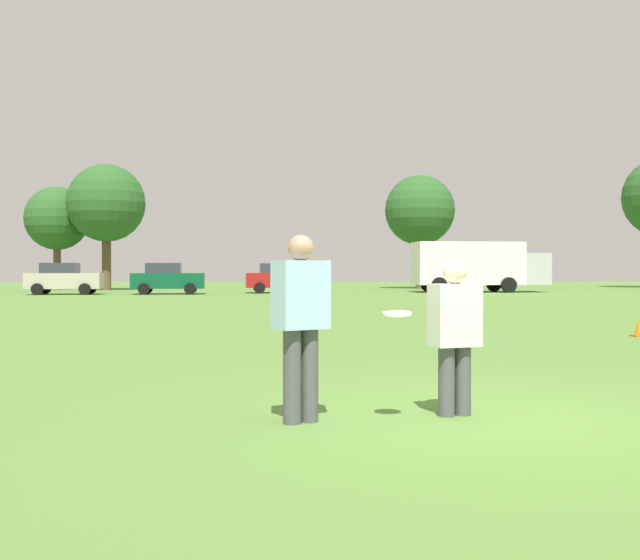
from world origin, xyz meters
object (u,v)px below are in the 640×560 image
at_px(frisbee, 397,314).
at_px(traffic_cone, 640,326).
at_px(parked_car_near_left, 64,278).
at_px(parked_car_mid_left, 167,278).
at_px(parked_car_center, 279,278).
at_px(player_defender, 455,329).
at_px(box_truck, 477,265).
at_px(player_thrower, 301,317).

xyz_separation_m(frisbee, traffic_cone, (6.70, 8.95, -0.78)).
bearing_deg(parked_car_near_left, parked_car_mid_left, 1.96).
bearing_deg(frisbee, parked_car_center, 90.49).
bearing_deg(parked_car_mid_left, traffic_cone, -65.80).
xyz_separation_m(player_defender, traffic_cone, (6.08, 8.60, -0.60)).
distance_m(traffic_cone, parked_car_center, 33.05).
xyz_separation_m(parked_car_mid_left, parked_car_center, (6.59, 1.92, 0.00)).
distance_m(player_defender, traffic_cone, 10.55).
bearing_deg(box_truck, parked_car_mid_left, -172.05).
bearing_deg(box_truck, frisbee, -106.26).
height_order(parked_car_near_left, box_truck, box_truck).
relative_size(parked_car_near_left, parked_car_mid_left, 1.00).
xyz_separation_m(parked_car_near_left, parked_car_center, (12.48, 2.13, 0.00)).
xyz_separation_m(frisbee, parked_car_near_left, (-12.84, 39.10, -0.08)).
height_order(traffic_cone, box_truck, box_truck).
bearing_deg(box_truck, parked_car_center, -176.57).
height_order(frisbee, box_truck, box_truck).
bearing_deg(player_thrower, frisbee, -6.05).
relative_size(parked_car_mid_left, box_truck, 0.50).
xyz_separation_m(parked_car_mid_left, box_truck, (19.18, 2.68, 0.83)).
bearing_deg(parked_car_mid_left, player_thrower, -81.21).
relative_size(player_thrower, traffic_cone, 3.60).
xyz_separation_m(player_thrower, player_defender, (1.50, 0.25, -0.14)).
height_order(frisbee, parked_car_mid_left, parked_car_mid_left).
height_order(traffic_cone, parked_car_center, parked_car_center).
xyz_separation_m(player_thrower, frisbee, (0.88, -0.09, 0.03)).
distance_m(parked_car_mid_left, parked_car_center, 6.86).
height_order(player_defender, frisbee, player_defender).
bearing_deg(box_truck, player_thrower, -107.39).
bearing_deg(parked_car_center, traffic_cone, -77.67).
bearing_deg(parked_car_near_left, frisbee, -71.82).
height_order(player_thrower, traffic_cone, player_thrower).
height_order(parked_car_mid_left, box_truck, box_truck).
xyz_separation_m(parked_car_near_left, box_truck, (25.08, 2.88, 0.83)).
distance_m(frisbee, parked_car_mid_left, 39.91).
bearing_deg(parked_car_center, frisbee, -89.51).
relative_size(player_defender, parked_car_mid_left, 0.35).
xyz_separation_m(player_defender, frisbee, (-0.62, -0.34, 0.17)).
height_order(player_defender, parked_car_near_left, parked_car_near_left).
bearing_deg(parked_car_center, player_defender, -88.63).
xyz_separation_m(player_thrower, parked_car_mid_left, (-6.06, 39.21, -0.05)).
bearing_deg(parked_car_near_left, traffic_cone, -57.06).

